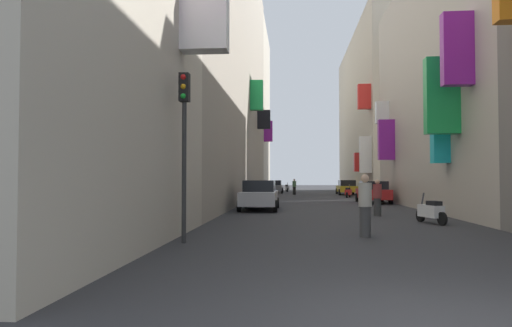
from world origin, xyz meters
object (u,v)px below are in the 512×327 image
at_px(scooter_silver, 287,188).
at_px(pedestrian_near_right, 365,206).
at_px(parked_car_silver, 259,195).
at_px(scooter_orange, 266,193).
at_px(parked_car_grey, 274,186).
at_px(scooter_red, 348,192).
at_px(pedestrian_near_left, 294,187).
at_px(pedestrian_crossing, 377,198).
at_px(traffic_light_near_corner, 184,127).
at_px(parked_car_red, 373,192).
at_px(parked_car_yellow, 347,187).
at_px(parked_car_blue, 262,192).
at_px(scooter_white, 431,211).

bearing_deg(scooter_silver, pedestrian_near_right, -86.24).
bearing_deg(scooter_silver, parked_car_silver, -91.94).
bearing_deg(parked_car_silver, scooter_orange, 91.95).
bearing_deg(parked_car_grey, scooter_red, -57.99).
bearing_deg(pedestrian_near_right, pedestrian_near_left, 93.36).
height_order(pedestrian_crossing, traffic_light_near_corner, traffic_light_near_corner).
xyz_separation_m(parked_car_silver, scooter_silver, (1.07, 31.47, -0.35)).
xyz_separation_m(parked_car_red, pedestrian_near_right, (-3.34, -17.70, 0.13)).
xyz_separation_m(parked_car_yellow, parked_car_blue, (-7.51, -15.39, -0.04)).
xyz_separation_m(scooter_silver, pedestrian_near_left, (0.87, -9.79, 0.32)).
xyz_separation_m(parked_car_silver, parked_car_blue, (-0.33, 6.55, -0.08)).
relative_size(parked_car_red, scooter_red, 2.49).
bearing_deg(scooter_orange, pedestrian_crossing, -70.97).
bearing_deg(scooter_red, scooter_orange, -167.35).
distance_m(parked_car_yellow, pedestrian_near_left, 5.25).
xyz_separation_m(scooter_silver, scooter_orange, (-1.54, -17.65, -0.00)).
height_order(parked_car_silver, scooter_orange, parked_car_silver).
height_order(scooter_red, pedestrian_crossing, pedestrian_crossing).
height_order(parked_car_grey, parked_car_red, parked_car_red).
height_order(parked_car_red, traffic_light_near_corner, traffic_light_near_corner).
height_order(scooter_red, scooter_silver, same).
bearing_deg(scooter_red, parked_car_silver, -113.03).
relative_size(scooter_red, traffic_light_near_corner, 0.40).
bearing_deg(parked_car_yellow, pedestrian_near_right, -95.86).
relative_size(parked_car_silver, parked_car_grey, 1.05).
height_order(scooter_silver, traffic_light_near_corner, traffic_light_near_corner).
distance_m(parked_car_silver, pedestrian_near_right, 11.31).
distance_m(parked_car_red, pedestrian_crossing, 10.68).
bearing_deg(scooter_silver, traffic_light_near_corner, -92.82).
relative_size(parked_car_silver, scooter_red, 2.54).
distance_m(scooter_white, pedestrian_crossing, 3.46).
bearing_deg(scooter_red, pedestrian_crossing, -93.16).
height_order(parked_car_silver, traffic_light_near_corner, traffic_light_near_corner).
xyz_separation_m(scooter_red, pedestrian_crossing, (-1.04, -18.89, 0.35)).
distance_m(parked_car_silver, scooter_red, 16.73).
xyz_separation_m(parked_car_yellow, pedestrian_crossing, (-1.68, -25.44, 0.04)).
distance_m(scooter_red, scooter_orange, 7.19).
xyz_separation_m(parked_car_silver, pedestrian_near_right, (3.83, -10.65, 0.09)).
height_order(scooter_orange, pedestrian_crossing, pedestrian_crossing).
distance_m(parked_car_red, pedestrian_near_right, 18.01).
distance_m(parked_car_yellow, scooter_orange, 11.16).
bearing_deg(parked_car_grey, pedestrian_crossing, -78.98).
xyz_separation_m(parked_car_blue, parked_car_red, (7.51, 0.50, 0.04)).
relative_size(parked_car_yellow, pedestrian_near_left, 2.81).
relative_size(parked_car_red, pedestrian_near_left, 2.76).
bearing_deg(parked_car_silver, pedestrian_near_right, -70.21).
height_order(parked_car_silver, scooter_red, parked_car_silver).
height_order(scooter_silver, scooter_orange, same).
bearing_deg(traffic_light_near_corner, pedestrian_near_left, 84.91).
relative_size(parked_car_grey, scooter_silver, 2.19).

